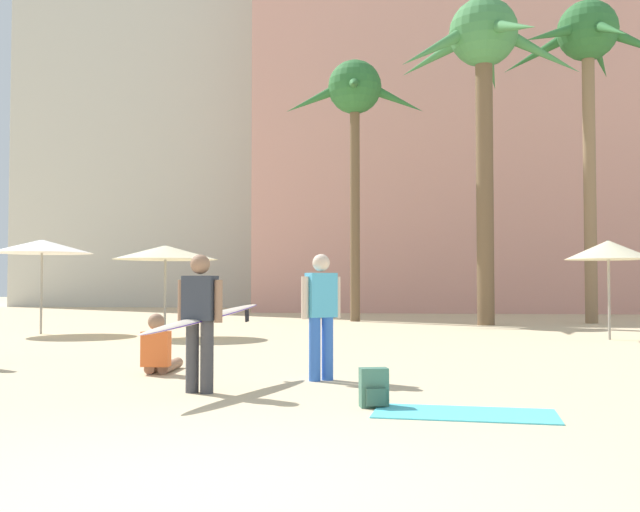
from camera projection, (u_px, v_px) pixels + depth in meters
name	position (u px, v px, depth m)	size (l,w,h in m)	color
ground	(202.00, 488.00, 4.67)	(120.00, 120.00, 0.00)	beige
hotel_pink	(498.00, 113.00, 35.72)	(23.11, 8.77, 19.64)	#DB9989
hotel_tower_gray	(170.00, 26.00, 44.53)	(15.45, 9.26, 34.62)	beige
palm_tree_far_left	(483.00, 60.00, 23.03)	(6.00, 6.41, 10.48)	brown
palm_tree_left	(588.00, 53.00, 24.04)	(5.64, 5.67, 10.81)	#896B4C
palm_tree_center	(355.00, 101.00, 25.29)	(5.02, 5.11, 9.19)	brown
cafe_umbrella_0	(165.00, 253.00, 17.73)	(2.58, 2.58, 2.27)	gray
cafe_umbrella_1	(42.00, 246.00, 18.82)	(2.61, 2.61, 2.47)	gray
cafe_umbrella_2	(608.00, 250.00, 16.95)	(2.01, 2.01, 2.34)	gray
beach_towel	(465.00, 414.00, 7.29)	(1.84, 0.83, 0.01)	#4CC6D6
backpack	(374.00, 388.00, 7.71)	(0.33, 0.29, 0.42)	#42715D
person_far_left	(160.00, 353.00, 10.65)	(0.43, 1.02, 0.89)	#936B51
person_near_right	(203.00, 317.00, 8.86)	(1.00, 2.94, 1.68)	#3D3D42
person_mid_left	(321.00, 311.00, 9.84)	(0.55, 0.43, 1.73)	blue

